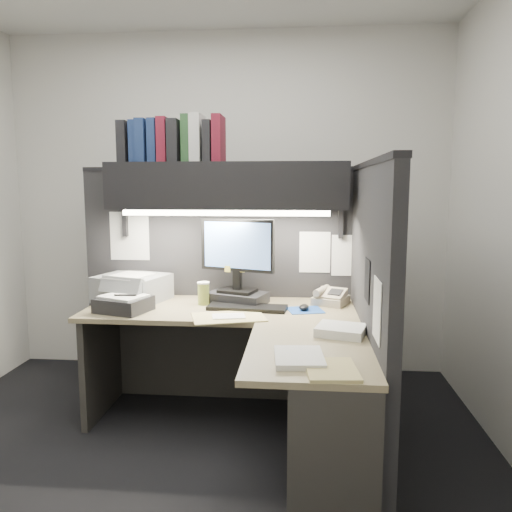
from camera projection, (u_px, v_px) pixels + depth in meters
The scene contains 22 objects.
floor at pixel (188, 461), 2.73m from camera, with size 3.50×3.50×0.00m, color black.
wall_back at pixel (226, 205), 4.03m from camera, with size 3.50×0.04×2.70m, color silver.
wall_front at pixel (18, 254), 1.07m from camera, with size 3.50×0.04×2.70m, color silver.
partition_back at pixel (219, 285), 3.54m from camera, with size 1.90×0.06×1.60m, color black.
partition_right at pixel (369, 315), 2.71m from camera, with size 0.06×1.50×1.60m, color black.
desk at pixel (265, 387), 2.63m from camera, with size 1.70×1.53×0.73m.
overhead_shelf at pixel (228, 186), 3.26m from camera, with size 1.55×0.34×0.30m, color black.
task_light_tube at pixel (225, 213), 3.14m from camera, with size 0.04×0.04×1.32m, color white.
monitor at pixel (237, 270), 3.27m from camera, with size 0.50×0.34×0.56m.
keyboard at pixel (247, 308), 3.13m from camera, with size 0.49×0.16×0.02m, color black.
mousepad at pixel (305, 310), 3.11m from camera, with size 0.21×0.19×0.00m, color #1B4497.
mouse at pixel (304, 307), 3.10m from camera, with size 0.06×0.09×0.04m, color black.
telephone at pixel (331, 298), 3.27m from camera, with size 0.20×0.21×0.08m, color #BCAC91.
coffee_cup at pixel (203, 294), 3.25m from camera, with size 0.07×0.07×0.14m, color #C2C54E.
printer at pixel (132, 288), 3.38m from camera, with size 0.43×0.37×0.17m, color gray.
notebook_stack at pixel (124, 304), 3.08m from camera, with size 0.30×0.25×0.09m, color black.
open_folder at pixel (229, 317), 2.93m from camera, with size 0.42×0.27×0.01m, color tan.
paper_stack_a at pixel (341, 330), 2.59m from camera, with size 0.24×0.21×0.05m, color white.
paper_stack_b at pixel (299, 358), 2.21m from camera, with size 0.21×0.27×0.03m, color white.
manila_stack at pixel (331, 370), 2.08m from camera, with size 0.21×0.27×0.02m, color tan.
binder_row at pixel (173, 141), 3.25m from camera, with size 0.68×0.25×0.31m.
pinned_papers at pixel (271, 258), 3.10m from camera, with size 1.76×1.31×0.51m.
Camera 1 is at (0.60, -2.51, 1.49)m, focal length 35.00 mm.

